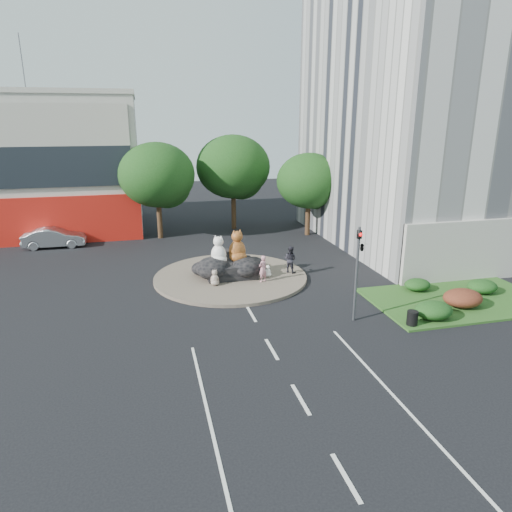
# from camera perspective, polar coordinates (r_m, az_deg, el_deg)

# --- Properties ---
(ground) EXTENTS (120.00, 120.00, 0.00)m
(ground) POSITION_cam_1_polar(r_m,az_deg,el_deg) (21.23, 1.98, -11.58)
(ground) COLOR black
(ground) RESTS_ON ground
(roundabout_island) EXTENTS (10.00, 10.00, 0.20)m
(roundabout_island) POSITION_cam_1_polar(r_m,az_deg,el_deg) (30.13, -3.20, -2.61)
(roundabout_island) COLOR brown
(roundabout_island) RESTS_ON ground
(rock_plinth) EXTENTS (3.20, 2.60, 0.90)m
(rock_plinth) POSITION_cam_1_polar(r_m,az_deg,el_deg) (29.96, -3.22, -1.61)
(rock_plinth) COLOR black
(rock_plinth) RESTS_ON roundabout_island
(office_tower) EXTENTS (20.00, 20.00, 35.00)m
(office_tower) POSITION_cam_1_polar(r_m,az_deg,el_deg) (42.92, 24.84, 25.31)
(office_tower) COLOR silver
(office_tower) RESTS_ON ground
(grass_verge) EXTENTS (10.00, 6.00, 0.12)m
(grass_verge) POSITION_cam_1_polar(r_m,az_deg,el_deg) (28.89, 23.88, -5.04)
(grass_verge) COLOR #2A501A
(grass_verge) RESTS_ON ground
(tree_left) EXTENTS (6.46, 6.46, 8.27)m
(tree_left) POSITION_cam_1_polar(r_m,az_deg,el_deg) (40.33, -12.17, 9.51)
(tree_left) COLOR #382314
(tree_left) RESTS_ON ground
(tree_mid) EXTENTS (6.84, 6.84, 8.76)m
(tree_mid) POSITION_cam_1_polar(r_m,az_deg,el_deg) (43.06, -2.80, 10.71)
(tree_mid) COLOR #382314
(tree_mid) RESTS_ON ground
(tree_right) EXTENTS (5.70, 5.70, 7.30)m
(tree_right) POSITION_cam_1_polar(r_m,az_deg,el_deg) (40.97, 6.69, 9.00)
(tree_right) COLOR #382314
(tree_right) RESTS_ON ground
(hedge_near_green) EXTENTS (2.00, 1.60, 0.90)m
(hedge_near_green) POSITION_cam_1_polar(r_m,az_deg,el_deg) (25.51, 21.31, -6.34)
(hedge_near_green) COLOR #143410
(hedge_near_green) RESTS_ON grass_verge
(hedge_red) EXTENTS (2.20, 1.76, 0.99)m
(hedge_red) POSITION_cam_1_polar(r_m,az_deg,el_deg) (27.67, 24.42, -4.81)
(hedge_red) COLOR #4C1C14
(hedge_red) RESTS_ON grass_verge
(hedge_mid_green) EXTENTS (1.80, 1.44, 0.81)m
(hedge_mid_green) POSITION_cam_1_polar(r_m,az_deg,el_deg) (30.32, 26.43, -3.43)
(hedge_mid_green) COLOR #143410
(hedge_mid_green) RESTS_ON grass_verge
(hedge_back_green) EXTENTS (1.60, 1.28, 0.72)m
(hedge_back_green) POSITION_cam_1_polar(r_m,az_deg,el_deg) (29.25, 19.53, -3.40)
(hedge_back_green) COLOR #143410
(hedge_back_green) RESTS_ON grass_verge
(traffic_light) EXTENTS (0.44, 1.24, 5.00)m
(traffic_light) POSITION_cam_1_polar(r_m,az_deg,el_deg) (23.35, 12.83, 0.29)
(traffic_light) COLOR #595B60
(traffic_light) RESTS_ON ground
(street_lamp) EXTENTS (2.34, 0.22, 8.06)m
(street_lamp) POSITION_cam_1_polar(r_m,az_deg,el_deg) (32.06, 20.64, 5.76)
(street_lamp) COLOR #595B60
(street_lamp) RESTS_ON ground
(cat_white) EXTENTS (1.48, 1.42, 1.91)m
(cat_white) POSITION_cam_1_polar(r_m,az_deg,el_deg) (29.29, -4.70, 0.80)
(cat_white) COLOR white
(cat_white) RESTS_ON rock_plinth
(cat_tabby) EXTENTS (1.52, 1.40, 2.16)m
(cat_tabby) POSITION_cam_1_polar(r_m,az_deg,el_deg) (29.69, -2.37, 1.32)
(cat_tabby) COLOR #AC6923
(cat_tabby) RESTS_ON rock_plinth
(kitten_calico) EXTENTS (0.77, 0.73, 1.02)m
(kitten_calico) POSITION_cam_1_polar(r_m,az_deg,el_deg) (28.31, -5.18, -2.64)
(kitten_calico) COLOR white
(kitten_calico) RESTS_ON roundabout_island
(kitten_white) EXTENTS (0.62, 0.59, 0.80)m
(kitten_white) POSITION_cam_1_polar(r_m,az_deg,el_deg) (29.74, 1.49, -1.83)
(kitten_white) COLOR white
(kitten_white) RESTS_ON roundabout_island
(pedestrian_pink) EXTENTS (0.74, 0.67, 1.71)m
(pedestrian_pink) POSITION_cam_1_polar(r_m,az_deg,el_deg) (28.67, 0.85, -1.59)
(pedestrian_pink) COLOR #CF8693
(pedestrian_pink) RESTS_ON roundabout_island
(pedestrian_dark) EXTENTS (1.11, 1.10, 1.80)m
(pedestrian_dark) POSITION_cam_1_polar(r_m,az_deg,el_deg) (30.47, 4.29, -0.42)
(pedestrian_dark) COLOR #23212A
(pedestrian_dark) RESTS_ON roundabout_island
(parked_car) EXTENTS (4.86, 1.70, 1.60)m
(parked_car) POSITION_cam_1_polar(r_m,az_deg,el_deg) (40.65, -23.91, 2.10)
(parked_car) COLOR #A1A4A9
(parked_car) RESTS_ON ground
(litter_bin) EXTENTS (0.63, 0.63, 0.73)m
(litter_bin) POSITION_cam_1_polar(r_m,az_deg,el_deg) (24.41, 18.95, -7.34)
(litter_bin) COLOR black
(litter_bin) RESTS_ON grass_verge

